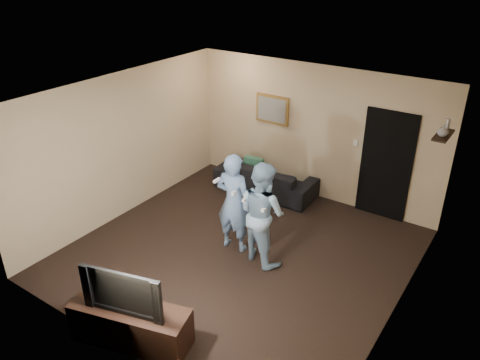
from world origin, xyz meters
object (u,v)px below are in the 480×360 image
Objects in this scene: wii_player_left at (234,203)px; wii_player_right at (262,213)px; sofa at (265,178)px; television at (126,288)px; tv_console at (131,325)px.

wii_player_left is 1.00× the size of wii_player_right.
wii_player_left is 0.53m from wii_player_right.
television reaches higher than sofa.
tv_console is at bearing -87.28° from wii_player_left.
tv_console is 2.50m from wii_player_right.
sofa is 2.33m from wii_player_right.
television is at bearing -99.88° from wii_player_right.
wii_player_left is (0.60, -1.96, 0.54)m from sofa.
wii_player_right is (0.42, 2.40, 0.58)m from tv_console.
sofa is at bearing 83.97° from television.
sofa is 4.45m from television.
television reaches higher than tv_console.
sofa is at bearing 119.82° from wii_player_right.
television is 0.63× the size of wii_player_left.
sofa is 1.22× the size of wii_player_left.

